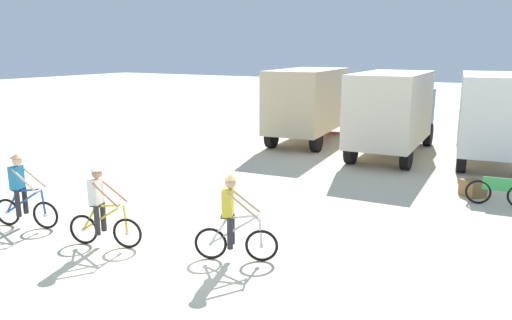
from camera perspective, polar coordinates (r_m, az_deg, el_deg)
The scene contains 9 objects.
ground_plane at distance 10.90m, azimuth -9.67°, elevation -10.22°, with size 120.00×120.00×0.00m, color beige.
box_truck_tan_camper at distance 22.96m, azimuth 6.44°, elevation 6.83°, with size 2.92×6.92×3.35m.
box_truck_cream_rv at distance 20.48m, azimuth 15.75°, elevation 5.72°, with size 2.63×6.84×3.35m.
box_truck_white_box at distance 20.67m, azimuth 25.98°, elevation 4.97°, with size 3.19×6.99×3.35m.
cyclist_orange_shirt at distance 13.04m, azimuth -25.61°, elevation -3.53°, with size 1.67×0.68×1.82m.
cyclist_cowboy_hat at distance 11.16m, azimuth -17.60°, elevation -5.48°, with size 1.67×0.67×1.82m.
cyclist_near_camera at distance 9.94m, azimuth -2.71°, elevation -7.11°, with size 1.61×0.81×1.82m.
bicycle_spare at distance 15.01m, azimuth 26.50°, elevation -3.37°, with size 1.73×0.50×0.97m.
supply_crate at distance 15.76m, azimuth 23.94°, elevation -3.03°, with size 0.52×0.63×0.46m, color olive.
Camera 1 is at (6.45, -7.70, 4.23)m, focal length 34.32 mm.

